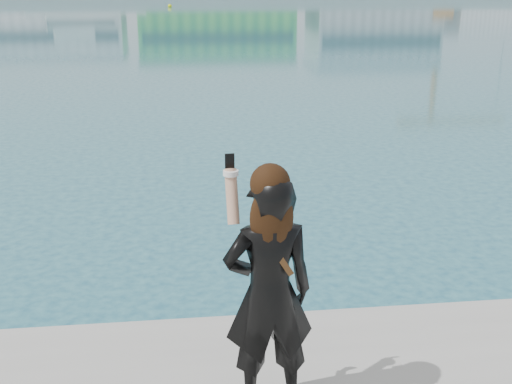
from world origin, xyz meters
The scene contains 2 objects.
buoy_near centered at (-0.56, 81.06, 0.00)m, with size 0.50×0.50×0.50m, color #F8FA0D.
woman centered at (0.76, -0.21, 1.68)m, with size 0.63×0.44×1.74m.
Camera 1 is at (0.23, -3.94, 3.60)m, focal length 45.00 mm.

